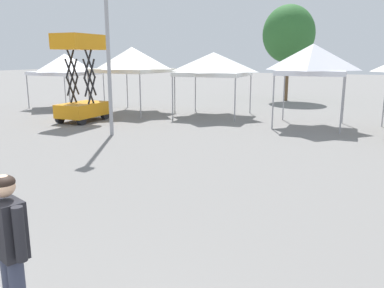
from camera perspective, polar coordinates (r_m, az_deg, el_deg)
canopy_tent_center at (r=24.32m, az=-17.90°, el=10.93°), size 3.21×3.21×3.07m
canopy_tent_far_right at (r=21.15m, az=-8.69°, el=11.96°), size 3.56×3.56×3.39m
canopy_tent_right_of_center at (r=19.73m, az=3.15°, el=11.48°), size 3.43×3.43×3.12m
canopy_tent_far_left at (r=17.33m, az=17.08°, el=11.63°), size 2.87×2.87×3.43m
scissor_lift at (r=18.68m, az=-15.67°, el=6.79°), size 1.46×2.34×3.88m
person_foreground at (r=4.54m, az=-24.92°, el=-13.13°), size 0.62×0.36×1.78m
light_pole_near_lift at (r=15.07m, az=-12.30°, el=18.27°), size 0.36×0.36×7.85m
tree_behind_tents_center at (r=27.40m, az=13.84°, el=15.20°), size 3.38×3.38×6.21m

